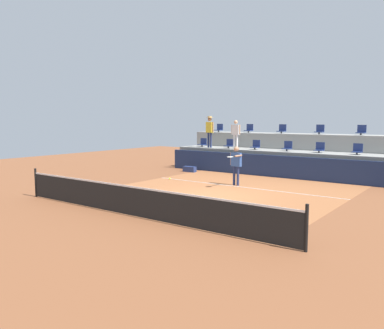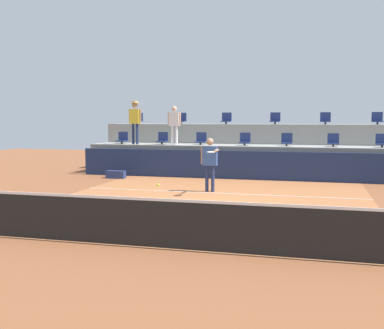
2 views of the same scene
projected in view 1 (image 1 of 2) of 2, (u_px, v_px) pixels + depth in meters
name	position (u px, v px, depth m)	size (l,w,h in m)	color
ground_plane	(210.00, 196.00, 14.80)	(40.00, 40.00, 0.00)	brown
court_inner_paint	(224.00, 192.00, 15.60)	(9.00, 10.00, 0.01)	#A36038
court_service_line	(241.00, 187.00, 16.72)	(9.00, 0.06, 0.00)	silver
tennis_net	(135.00, 200.00, 11.54)	(10.48, 0.08, 1.07)	black
sponsor_backboard	(276.00, 166.00, 19.53)	(13.00, 0.16, 1.10)	navy
seating_tier_lower	(287.00, 163.00, 20.56)	(13.00, 1.80, 1.25)	gray
seating_tier_upper	(300.00, 152.00, 21.96)	(13.00, 1.80, 2.10)	gray
stadium_chair_lower_far_left	(203.00, 143.00, 23.58)	(0.44, 0.40, 0.52)	#2D2D33
stadium_chair_lower_left	(229.00, 144.00, 22.49)	(0.44, 0.40, 0.52)	#2D2D33
stadium_chair_lower_mid_left	(256.00, 145.00, 21.48)	(0.44, 0.40, 0.52)	#2D2D33
stadium_chair_lower_center	(287.00, 147.00, 20.39)	(0.44, 0.40, 0.52)	#2D2D33
stadium_chair_lower_mid_right	(320.00, 148.00, 19.39)	(0.44, 0.40, 0.52)	#2D2D33
stadium_chair_lower_right	(357.00, 150.00, 18.34)	(0.44, 0.40, 0.52)	#2D2D33
stadium_chair_upper_far_left	(219.00, 129.00, 24.91)	(0.44, 0.40, 0.52)	#2D2D33
stadium_chair_upper_left	(249.00, 129.00, 23.64)	(0.44, 0.40, 0.52)	#2D2D33
stadium_chair_upper_mid_left	(282.00, 130.00, 22.38)	(0.44, 0.40, 0.52)	#2D2D33
stadium_chair_upper_mid_right	(320.00, 130.00, 21.10)	(0.44, 0.40, 0.52)	#2D2D33
stadium_chair_upper_right	(361.00, 131.00, 19.85)	(0.44, 0.40, 0.52)	#2D2D33
tennis_player	(236.00, 162.00, 17.01)	(0.67, 1.21, 1.72)	navy
spectator_with_hat	(210.00, 128.00, 22.72)	(0.62, 0.50, 1.84)	navy
spectator_leaning_on_rail	(236.00, 132.00, 21.71)	(0.57, 0.22, 1.61)	white
tennis_ball	(170.00, 179.00, 13.89)	(0.07, 0.07, 0.07)	#CCE033
equipment_bag	(190.00, 169.00, 21.58)	(0.76, 0.28, 0.30)	navy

